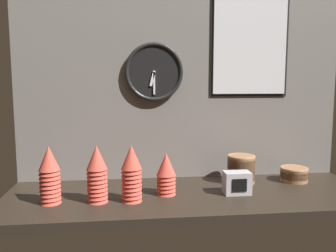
# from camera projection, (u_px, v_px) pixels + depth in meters

# --- Properties ---
(ground_plane) EXTENTS (1.60, 0.56, 0.04)m
(ground_plane) POSITION_uv_depth(u_px,v_px,m) (190.00, 197.00, 1.56)
(ground_plane) COLOR black
(wall_tiled_back) EXTENTS (1.60, 0.03, 1.05)m
(wall_tiled_back) POSITION_uv_depth(u_px,v_px,m) (182.00, 73.00, 1.75)
(wall_tiled_back) COLOR slate
(wall_tiled_back) RESTS_ON ground_plane
(cup_stack_far_left) EXTENTS (0.08, 0.08, 0.23)m
(cup_stack_far_left) POSITION_uv_depth(u_px,v_px,m) (50.00, 175.00, 1.41)
(cup_stack_far_left) COLOR #DB4C3D
(cup_stack_far_left) RESTS_ON ground_plane
(cup_stack_center_left) EXTENTS (0.08, 0.08, 0.23)m
(cup_stack_center_left) POSITION_uv_depth(u_px,v_px,m) (132.00, 173.00, 1.43)
(cup_stack_center_left) COLOR #DB4C3D
(cup_stack_center_left) RESTS_ON ground_plane
(cup_stack_center) EXTENTS (0.08, 0.08, 0.18)m
(cup_stack_center) POSITION_uv_depth(u_px,v_px,m) (166.00, 174.00, 1.52)
(cup_stack_center) COLOR #DB4C3D
(cup_stack_center) RESTS_ON ground_plane
(cup_stack_left) EXTENTS (0.08, 0.08, 0.23)m
(cup_stack_left) POSITION_uv_depth(u_px,v_px,m) (97.00, 174.00, 1.42)
(cup_stack_left) COLOR #DB4C3D
(cup_stack_left) RESTS_ON ground_plane
(bowl_stack_right) EXTENTS (0.13, 0.13, 0.13)m
(bowl_stack_right) POSITION_uv_depth(u_px,v_px,m) (241.00, 168.00, 1.70)
(bowl_stack_right) COLOR #996B47
(bowl_stack_right) RESTS_ON ground_plane
(bowl_stack_far_right) EXTENTS (0.13, 0.13, 0.07)m
(bowl_stack_far_right) POSITION_uv_depth(u_px,v_px,m) (294.00, 174.00, 1.73)
(bowl_stack_far_right) COLOR #996B47
(bowl_stack_far_right) RESTS_ON ground_plane
(wall_clock) EXTENTS (0.28, 0.03, 0.28)m
(wall_clock) POSITION_uv_depth(u_px,v_px,m) (154.00, 72.00, 1.70)
(wall_clock) COLOR black
(menu_board) EXTENTS (0.39, 0.01, 0.56)m
(menu_board) POSITION_uv_depth(u_px,v_px,m) (250.00, 39.00, 1.75)
(menu_board) COLOR black
(napkin_dispenser) EXTENTS (0.11, 0.08, 0.10)m
(napkin_dispenser) POSITION_uv_depth(u_px,v_px,m) (237.00, 183.00, 1.53)
(napkin_dispenser) COLOR #B7B7BC
(napkin_dispenser) RESTS_ON ground_plane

